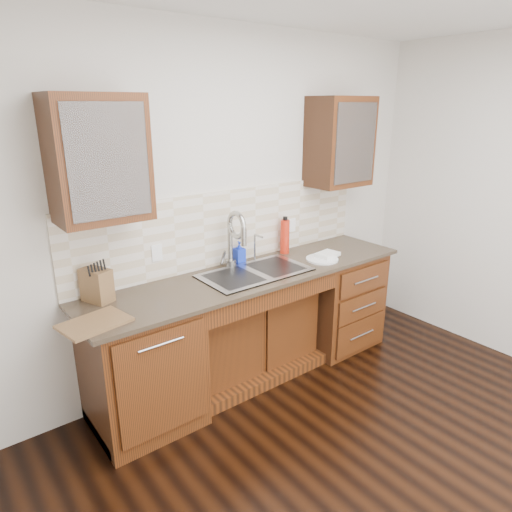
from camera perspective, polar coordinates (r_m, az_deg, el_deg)
ground at (r=3.18m, az=17.40°, el=-26.03°), size 4.00×3.50×0.10m
wall_back at (r=3.66m, az=-3.84°, el=6.03°), size 4.00×0.10×2.70m
base_cabinet_left at (r=3.29m, az=-14.07°, el=-13.23°), size 0.70×0.62×0.88m
base_cabinet_center at (r=3.80m, az=-1.21°, el=-9.56°), size 1.20×0.44×0.70m
base_cabinet_right at (r=4.28m, az=9.84°, el=-5.16°), size 0.70×0.62×0.88m
countertop at (r=3.50m, az=-0.25°, el=-2.31°), size 2.70×0.65×0.03m
backsplash at (r=3.65m, az=-3.26°, el=3.65°), size 2.70×0.02×0.59m
sink at (r=3.51m, az=-0.10°, el=-3.44°), size 0.84×0.46×0.19m
faucet at (r=3.56m, az=-3.26°, el=1.67°), size 0.04×0.04×0.40m
filter_tap at (r=3.73m, az=-0.15°, el=1.21°), size 0.02×0.02×0.24m
upper_cabinet_left at (r=2.93m, az=-19.16°, el=11.38°), size 0.55×0.34×0.75m
upper_cabinet_right at (r=4.11m, az=10.42°, el=13.84°), size 0.55×0.34×0.75m
outlet_left at (r=3.35m, az=-12.30°, el=0.39°), size 0.08×0.01×0.12m
outlet_right at (r=4.05m, az=4.49°, el=3.88°), size 0.08×0.01×0.12m
soap_bottle at (r=3.69m, az=-2.10°, el=0.49°), size 0.08×0.08×0.18m
water_bottle at (r=3.92m, az=3.63°, el=2.43°), size 0.09×0.09×0.29m
plate at (r=3.81m, az=8.26°, el=-0.39°), size 0.30×0.30×0.01m
dish_towel at (r=3.86m, az=8.90°, el=0.18°), size 0.21×0.17×0.03m
knife_block at (r=3.14m, az=-19.29°, el=-3.46°), size 0.19×0.23×0.22m
cutting_board at (r=2.86m, az=-19.53°, el=-7.91°), size 0.42×0.33×0.02m
cup_left_a at (r=2.91m, az=-20.64°, el=10.24°), size 0.16×0.16×0.11m
cup_left_b at (r=2.96m, az=-17.41°, el=10.50°), size 0.09×0.09×0.08m
cup_right_a at (r=4.00m, az=8.80°, el=13.14°), size 0.15×0.15×0.11m
cup_right_b at (r=4.20m, az=11.41°, el=13.18°), size 0.12×0.12×0.10m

